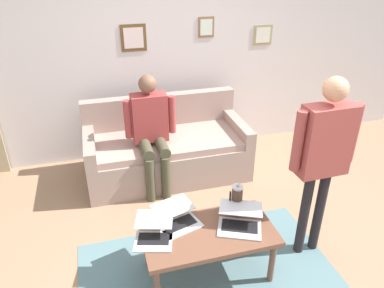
{
  "coord_description": "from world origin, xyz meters",
  "views": [
    {
      "loc": [
        0.86,
        2.16,
        2.38
      ],
      "look_at": [
        0.06,
        -0.72,
        0.8
      ],
      "focal_mm": 34.05,
      "sensor_mm": 36.0,
      "label": 1
    }
  ],
  "objects_px": {
    "couch": "(166,150)",
    "french_press": "(237,199)",
    "person_standing": "(324,149)",
    "laptop_left": "(240,221)",
    "laptop_right": "(154,233)",
    "laptop_center": "(178,219)",
    "person_seated": "(151,127)",
    "coffee_table": "(209,236)"
  },
  "relations": [
    {
      "from": "couch",
      "to": "french_press",
      "type": "xyz_separation_m",
      "value": [
        -0.29,
        1.45,
        0.26
      ]
    },
    {
      "from": "couch",
      "to": "person_standing",
      "type": "distance_m",
      "value": 1.99
    },
    {
      "from": "laptop_left",
      "to": "french_press",
      "type": "xyz_separation_m",
      "value": [
        -0.04,
        -0.19,
        0.08
      ]
    },
    {
      "from": "laptop_right",
      "to": "person_standing",
      "type": "distance_m",
      "value": 1.47
    },
    {
      "from": "couch",
      "to": "french_press",
      "type": "distance_m",
      "value": 1.5
    },
    {
      "from": "laptop_center",
      "to": "french_press",
      "type": "xyz_separation_m",
      "value": [
        -0.51,
        -0.02,
        0.08
      ]
    },
    {
      "from": "person_standing",
      "to": "french_press",
      "type": "bearing_deg",
      "value": -14.0
    },
    {
      "from": "person_standing",
      "to": "person_seated",
      "type": "xyz_separation_m",
      "value": [
        1.13,
        -1.38,
        -0.3
      ]
    },
    {
      "from": "laptop_left",
      "to": "person_seated",
      "type": "distance_m",
      "value": 1.5
    },
    {
      "from": "person_standing",
      "to": "laptop_center",
      "type": "bearing_deg",
      "value": -6.89
    },
    {
      "from": "couch",
      "to": "coffee_table",
      "type": "relative_size",
      "value": 1.77
    },
    {
      "from": "couch",
      "to": "person_seated",
      "type": "xyz_separation_m",
      "value": [
        0.2,
        0.23,
        0.42
      ]
    },
    {
      "from": "coffee_table",
      "to": "french_press",
      "type": "relative_size",
      "value": 3.75
    },
    {
      "from": "coffee_table",
      "to": "person_seated",
      "type": "xyz_separation_m",
      "value": [
        0.19,
        -1.4,
        0.34
      ]
    },
    {
      "from": "person_standing",
      "to": "laptop_right",
      "type": "bearing_deg",
      "value": -0.83
    },
    {
      "from": "laptop_left",
      "to": "person_seated",
      "type": "relative_size",
      "value": 0.35
    },
    {
      "from": "laptop_center",
      "to": "person_seated",
      "type": "distance_m",
      "value": 1.27
    },
    {
      "from": "laptop_left",
      "to": "laptop_center",
      "type": "bearing_deg",
      "value": -19.46
    },
    {
      "from": "french_press",
      "to": "laptop_right",
      "type": "bearing_deg",
      "value": 10.73
    },
    {
      "from": "couch",
      "to": "coffee_table",
      "type": "height_order",
      "value": "couch"
    },
    {
      "from": "laptop_left",
      "to": "french_press",
      "type": "height_order",
      "value": "french_press"
    },
    {
      "from": "french_press",
      "to": "person_seated",
      "type": "bearing_deg",
      "value": -67.97
    },
    {
      "from": "coffee_table",
      "to": "person_standing",
      "type": "bearing_deg",
      "value": -178.68
    },
    {
      "from": "laptop_right",
      "to": "person_seated",
      "type": "relative_size",
      "value": 0.32
    },
    {
      "from": "person_standing",
      "to": "person_seated",
      "type": "distance_m",
      "value": 1.81
    },
    {
      "from": "person_seated",
      "to": "laptop_right",
      "type": "bearing_deg",
      "value": 80.29
    },
    {
      "from": "coffee_table",
      "to": "laptop_center",
      "type": "bearing_deg",
      "value": -37.16
    },
    {
      "from": "coffee_table",
      "to": "laptop_right",
      "type": "distance_m",
      "value": 0.44
    },
    {
      "from": "french_press",
      "to": "laptop_center",
      "type": "bearing_deg",
      "value": 2.18
    },
    {
      "from": "laptop_center",
      "to": "laptop_right",
      "type": "relative_size",
      "value": 1.01
    },
    {
      "from": "laptop_right",
      "to": "french_press",
      "type": "distance_m",
      "value": 0.75
    },
    {
      "from": "coffee_table",
      "to": "person_seated",
      "type": "distance_m",
      "value": 1.46
    },
    {
      "from": "coffee_table",
      "to": "person_standing",
      "type": "distance_m",
      "value": 1.13
    },
    {
      "from": "laptop_left",
      "to": "laptop_right",
      "type": "xyz_separation_m",
      "value": [
        0.69,
        -0.05,
        -0.0
      ]
    },
    {
      "from": "laptop_center",
      "to": "person_seated",
      "type": "bearing_deg",
      "value": -90.78
    },
    {
      "from": "person_standing",
      "to": "couch",
      "type": "bearing_deg",
      "value": -60.0
    },
    {
      "from": "french_press",
      "to": "laptop_left",
      "type": "bearing_deg",
      "value": 76.99
    },
    {
      "from": "french_press",
      "to": "person_standing",
      "type": "xyz_separation_m",
      "value": [
        -0.63,
        0.16,
        0.46
      ]
    },
    {
      "from": "couch",
      "to": "person_seated",
      "type": "height_order",
      "value": "person_seated"
    },
    {
      "from": "person_standing",
      "to": "coffee_table",
      "type": "bearing_deg",
      "value": 1.32
    },
    {
      "from": "french_press",
      "to": "person_seated",
      "type": "height_order",
      "value": "person_seated"
    },
    {
      "from": "couch",
      "to": "coffee_table",
      "type": "bearing_deg",
      "value": 89.78
    }
  ]
}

